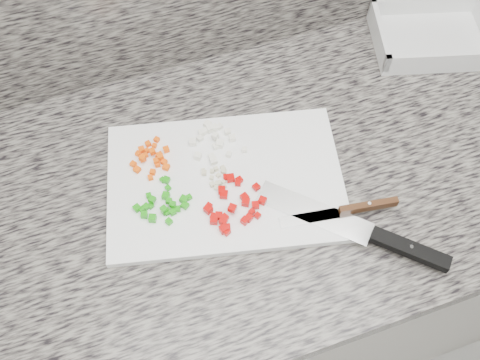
{
  "coord_description": "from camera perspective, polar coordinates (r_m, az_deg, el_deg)",
  "views": [
    {
      "loc": [
        -0.23,
        0.98,
        1.71
      ],
      "look_at": [
        -0.08,
        1.42,
        0.93
      ],
      "focal_mm": 40.0,
      "sensor_mm": 36.0,
      "label": 1
    }
  ],
  "objects": [
    {
      "name": "green_pepper_pile",
      "position": [
        0.91,
        -8.2,
        -2.58
      ],
      "size": [
        0.1,
        0.09,
        0.02
      ],
      "color": "#19970D",
      "rests_on": "cutting_board"
    },
    {
      "name": "tray",
      "position": [
        1.2,
        19.75,
        14.18
      ],
      "size": [
        0.27,
        0.23,
        0.05
      ],
      "rotation": [
        0.0,
        0.0,
        -0.28
      ],
      "color": "silver",
      "rests_on": "countertop"
    },
    {
      "name": "garlic_pile",
      "position": [
        0.93,
        -2.55,
        0.36
      ],
      "size": [
        0.04,
        0.05,
        0.01
      ],
      "color": "beige",
      "rests_on": "cutting_board"
    },
    {
      "name": "paring_knife",
      "position": [
        0.91,
        12.01,
        -3.05
      ],
      "size": [
        0.2,
        0.05,
        0.02
      ],
      "rotation": [
        0.0,
        0.0,
        -0.15
      ],
      "color": "silver",
      "rests_on": "cutting_board"
    },
    {
      "name": "carrot_pile",
      "position": [
        0.96,
        -9.43,
        2.38
      ],
      "size": [
        0.07,
        0.08,
        0.02
      ],
      "color": "#FF5705",
      "rests_on": "cutting_board"
    },
    {
      "name": "cabinet",
      "position": [
        1.38,
        2.95,
        -8.89
      ],
      "size": [
        3.92,
        0.62,
        0.86
      ],
      "primitive_type": "cube",
      "color": "beige",
      "rests_on": "ground"
    },
    {
      "name": "cutting_board",
      "position": [
        0.93,
        -1.56,
        -0.19
      ],
      "size": [
        0.46,
        0.36,
        0.01
      ],
      "primitive_type": "cube",
      "rotation": [
        0.0,
        0.0,
        -0.23
      ],
      "color": "white",
      "rests_on": "countertop"
    },
    {
      "name": "red_pepper_pile",
      "position": [
        0.9,
        -0.94,
        -2.89
      ],
      "size": [
        0.11,
        0.11,
        0.02
      ],
      "color": "#BE0402",
      "rests_on": "cutting_board"
    },
    {
      "name": "chef_knife",
      "position": [
        0.9,
        14.31,
        -5.83
      ],
      "size": [
        0.26,
        0.25,
        0.02
      ],
      "rotation": [
        0.0,
        0.0,
        -0.77
      ],
      "color": "silver",
      "rests_on": "cutting_board"
    },
    {
      "name": "countertop",
      "position": [
        0.98,
        4.12,
        0.88
      ],
      "size": [
        3.96,
        0.64,
        0.04
      ],
      "primitive_type": "cube",
      "color": "slate",
      "rests_on": "cabinet"
    },
    {
      "name": "onion_pile",
      "position": [
        0.97,
        -2.9,
        4.29
      ],
      "size": [
        0.1,
        0.09,
        0.02
      ],
      "color": "white",
      "rests_on": "cutting_board"
    }
  ]
}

